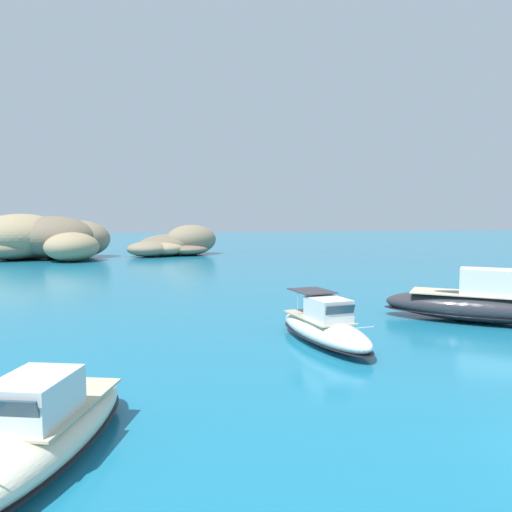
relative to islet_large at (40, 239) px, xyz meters
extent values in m
ellipsoid|color=#9E8966|center=(-2.44, 0.56, 0.41)|extent=(17.43, 17.44, 6.26)
ellipsoid|color=#9E8966|center=(4.65, -5.75, -0.82)|extent=(8.46, 8.86, 3.81)
ellipsoid|color=#84755B|center=(5.04, 0.92, -0.04)|extent=(10.26, 9.54, 5.36)
ellipsoid|color=#9E8966|center=(-1.08, 0.51, -0.14)|extent=(14.20, 11.54, 5.17)
ellipsoid|color=#756651|center=(1.62, 0.13, 0.25)|extent=(16.85, 16.79, 5.96)
ellipsoid|color=#84755B|center=(-3.38, -0.80, -1.13)|extent=(13.40, 13.20, 3.20)
ellipsoid|color=#84755B|center=(21.48, 2.49, -0.40)|extent=(10.61, 10.08, 4.66)
ellipsoid|color=#756651|center=(18.40, 3.26, -1.12)|extent=(13.40, 12.95, 3.22)
ellipsoid|color=#756651|center=(20.51, 1.40, -1.82)|extent=(8.56, 8.93, 1.81)
ellipsoid|color=#9E8966|center=(17.00, 0.69, -1.61)|extent=(9.17, 9.31, 2.23)
ellipsoid|color=#84755B|center=(14.78, -0.42, -1.59)|extent=(9.02, 9.01, 2.27)
ellipsoid|color=#2D2D33|center=(28.89, -50.77, -1.92)|extent=(8.94, 8.34, 1.60)
ellipsoid|color=black|center=(28.89, -50.77, -2.29)|extent=(9.12, 8.51, 0.19)
cube|color=#C6B793|center=(28.36, -50.30, -1.24)|extent=(5.48, 5.23, 0.06)
cube|color=silver|center=(29.24, -51.08, -0.55)|extent=(3.29, 3.23, 1.32)
ellipsoid|color=white|center=(19.25, -52.59, -2.15)|extent=(2.57, 6.92, 1.15)
ellipsoid|color=black|center=(19.25, -52.59, -2.41)|extent=(2.62, 7.06, 0.14)
cube|color=#C6B793|center=(19.21, -52.09, -1.66)|extent=(2.02, 3.85, 0.06)
cube|color=silver|center=(19.28, -52.93, -1.16)|extent=(1.57, 2.01, 0.95)
cube|color=#2D4756|center=(19.36, -53.90, -1.06)|extent=(1.34, 0.33, 0.51)
cylinder|color=silver|center=(19.46, -55.23, -1.48)|extent=(1.42, 0.15, 0.04)
cube|color=#333338|center=(19.16, -51.41, -0.58)|extent=(1.74, 2.15, 0.04)
cylinder|color=silver|center=(19.87, -51.35, -1.12)|extent=(0.03, 0.03, 1.08)
cylinder|color=silver|center=(18.45, -51.47, -1.12)|extent=(0.03, 0.03, 1.08)
ellipsoid|color=beige|center=(9.05, -60.02, -2.16)|extent=(4.35, 6.96, 1.14)
ellipsoid|color=black|center=(9.05, -60.02, -2.41)|extent=(4.44, 7.09, 0.14)
cube|color=#C6B793|center=(9.24, -59.55, -1.67)|extent=(2.95, 4.05, 0.06)
cube|color=silver|center=(8.92, -60.33, -1.18)|extent=(2.00, 2.26, 0.94)
cube|color=#2D4756|center=(8.57, -61.21, -1.08)|extent=(1.29, 0.69, 0.50)
camera|label=1|loc=(10.77, -71.16, 2.66)|focal=32.92mm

